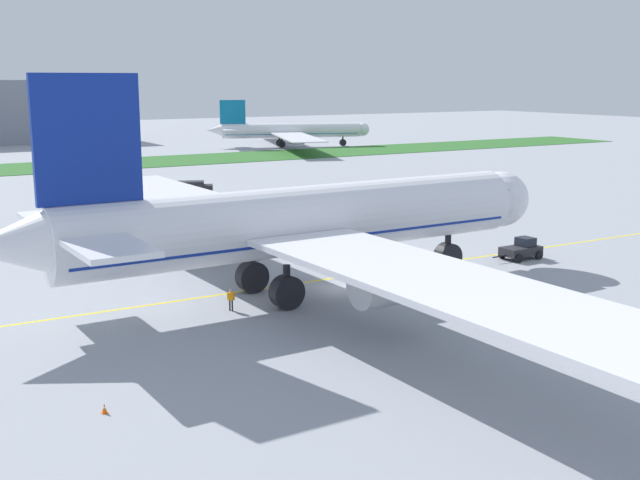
{
  "coord_description": "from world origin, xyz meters",
  "views": [
    {
      "loc": [
        -36.28,
        -58.03,
        18.19
      ],
      "look_at": [
        -0.63,
        2.43,
        4.04
      ],
      "focal_mm": 44.88,
      "sensor_mm": 36.0,
      "label": 1
    }
  ],
  "objects_px": {
    "traffic_cone_port_wing": "(104,408)",
    "service_truck_baggage_loader": "(107,195)",
    "traffic_cone_near_nose": "(622,311)",
    "parked_airliner_far_centre": "(289,131)",
    "service_truck_fuel_bowser": "(195,190)",
    "airliner_foreground": "(296,223)",
    "pushback_tug": "(522,249)",
    "ground_crew_wingwalker_port": "(231,298)"
  },
  "relations": [
    {
      "from": "ground_crew_wingwalker_port",
      "to": "parked_airliner_far_centre",
      "type": "bearing_deg",
      "value": 60.01
    },
    {
      "from": "traffic_cone_near_nose",
      "to": "parked_airliner_far_centre",
      "type": "height_order",
      "value": "parked_airliner_far_centre"
    },
    {
      "from": "traffic_cone_near_nose",
      "to": "service_truck_baggage_loader",
      "type": "distance_m",
      "value": 77.73
    },
    {
      "from": "ground_crew_wingwalker_port",
      "to": "airliner_foreground",
      "type": "bearing_deg",
      "value": 11.42
    },
    {
      "from": "ground_crew_wingwalker_port",
      "to": "traffic_cone_near_nose",
      "type": "bearing_deg",
      "value": -32.64
    },
    {
      "from": "service_truck_fuel_bowser",
      "to": "service_truck_baggage_loader",
      "type": "bearing_deg",
      "value": 172.96
    },
    {
      "from": "airliner_foreground",
      "to": "traffic_cone_port_wing",
      "type": "height_order",
      "value": "airliner_foreground"
    },
    {
      "from": "traffic_cone_port_wing",
      "to": "parked_airliner_far_centre",
      "type": "bearing_deg",
      "value": 58.39
    },
    {
      "from": "traffic_cone_port_wing",
      "to": "service_truck_baggage_loader",
      "type": "height_order",
      "value": "service_truck_baggage_loader"
    },
    {
      "from": "airliner_foreground",
      "to": "traffic_cone_port_wing",
      "type": "distance_m",
      "value": 27.24
    },
    {
      "from": "traffic_cone_port_wing",
      "to": "service_truck_baggage_loader",
      "type": "bearing_deg",
      "value": 73.96
    },
    {
      "from": "service_truck_baggage_loader",
      "to": "service_truck_fuel_bowser",
      "type": "height_order",
      "value": "service_truck_baggage_loader"
    },
    {
      "from": "airliner_foreground",
      "to": "traffic_cone_port_wing",
      "type": "bearing_deg",
      "value": -142.55
    },
    {
      "from": "pushback_tug",
      "to": "ground_crew_wingwalker_port",
      "type": "bearing_deg",
      "value": -176.44
    },
    {
      "from": "pushback_tug",
      "to": "traffic_cone_near_nose",
      "type": "height_order",
      "value": "pushback_tug"
    },
    {
      "from": "airliner_foreground",
      "to": "traffic_cone_near_nose",
      "type": "xyz_separation_m",
      "value": [
        19.26,
        -18.02,
        -6.04
      ]
    },
    {
      "from": "traffic_cone_port_wing",
      "to": "parked_airliner_far_centre",
      "type": "distance_m",
      "value": 178.33
    },
    {
      "from": "pushback_tug",
      "to": "traffic_cone_near_nose",
      "type": "xyz_separation_m",
      "value": [
        -7.64,
        -18.74,
        -0.72
      ]
    },
    {
      "from": "airliner_foreground",
      "to": "parked_airliner_far_centre",
      "type": "bearing_deg",
      "value": 61.93
    },
    {
      "from": "airliner_foreground",
      "to": "traffic_cone_port_wing",
      "type": "xyz_separation_m",
      "value": [
        -21.09,
        -16.15,
        -6.04
      ]
    },
    {
      "from": "ground_crew_wingwalker_port",
      "to": "parked_airliner_far_centre",
      "type": "xyz_separation_m",
      "value": [
        79.1,
        137.05,
        3.26
      ]
    },
    {
      "from": "traffic_cone_near_nose",
      "to": "service_truck_fuel_bowser",
      "type": "height_order",
      "value": "service_truck_fuel_bowser"
    },
    {
      "from": "service_truck_fuel_bowser",
      "to": "parked_airliner_far_centre",
      "type": "relative_size",
      "value": 0.08
    },
    {
      "from": "airliner_foreground",
      "to": "pushback_tug",
      "type": "xyz_separation_m",
      "value": [
        26.9,
        0.73,
        -5.32
      ]
    },
    {
      "from": "pushback_tug",
      "to": "ground_crew_wingwalker_port",
      "type": "relative_size",
      "value": 3.42
    },
    {
      "from": "service_truck_baggage_loader",
      "to": "service_truck_fuel_bowser",
      "type": "distance_m",
      "value": 13.05
    },
    {
      "from": "service_truck_fuel_bowser",
      "to": "parked_airliner_far_centre",
      "type": "height_order",
      "value": "parked_airliner_far_centre"
    },
    {
      "from": "traffic_cone_port_wing",
      "to": "service_truck_baggage_loader",
      "type": "distance_m",
      "value": 76.43
    },
    {
      "from": "traffic_cone_near_nose",
      "to": "parked_airliner_far_centre",
      "type": "relative_size",
      "value": 0.01
    },
    {
      "from": "airliner_foreground",
      "to": "parked_airliner_far_centre",
      "type": "distance_m",
      "value": 153.78
    },
    {
      "from": "parked_airliner_far_centre",
      "to": "pushback_tug",
      "type": "bearing_deg",
      "value": -108.62
    },
    {
      "from": "traffic_cone_near_nose",
      "to": "parked_airliner_far_centre",
      "type": "bearing_deg",
      "value": 70.94
    },
    {
      "from": "traffic_cone_port_wing",
      "to": "parked_airliner_far_centre",
      "type": "height_order",
      "value": "parked_airliner_far_centre"
    },
    {
      "from": "airliner_foreground",
      "to": "service_truck_fuel_bowser",
      "type": "relative_size",
      "value": 14.22
    },
    {
      "from": "traffic_cone_near_nose",
      "to": "service_truck_fuel_bowser",
      "type": "bearing_deg",
      "value": 94.87
    },
    {
      "from": "service_truck_fuel_bowser",
      "to": "traffic_cone_port_wing",
      "type": "bearing_deg",
      "value": -115.37
    },
    {
      "from": "traffic_cone_port_wing",
      "to": "service_truck_fuel_bowser",
      "type": "relative_size",
      "value": 0.1
    },
    {
      "from": "pushback_tug",
      "to": "service_truck_baggage_loader",
      "type": "distance_m",
      "value": 62.62
    },
    {
      "from": "parked_airliner_far_centre",
      "to": "traffic_cone_port_wing",
      "type": "bearing_deg",
      "value": -121.61
    },
    {
      "from": "traffic_cone_port_wing",
      "to": "parked_airliner_far_centre",
      "type": "xyz_separation_m",
      "value": [
        93.45,
        151.84,
        4.05
      ]
    },
    {
      "from": "ground_crew_wingwalker_port",
      "to": "traffic_cone_near_nose",
      "type": "xyz_separation_m",
      "value": [
        26.0,
        -16.65,
        -0.79
      ]
    },
    {
      "from": "traffic_cone_near_nose",
      "to": "traffic_cone_port_wing",
      "type": "distance_m",
      "value": 40.39
    }
  ]
}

